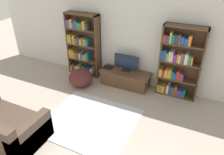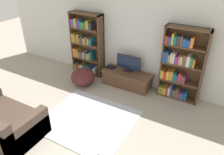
% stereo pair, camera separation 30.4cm
% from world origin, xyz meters
% --- Properties ---
extents(wall_back, '(8.80, 0.06, 2.60)m').
position_xyz_m(wall_back, '(0.00, 4.23, 1.30)').
color(wall_back, silver).
rests_on(wall_back, ground_plane).
extents(bookshelf_left, '(1.01, 0.30, 1.86)m').
position_xyz_m(bookshelf_left, '(-1.48, 4.05, 0.89)').
color(bookshelf_left, '#513823').
rests_on(bookshelf_left, ground_plane).
extents(bookshelf_right, '(1.01, 0.30, 1.86)m').
position_xyz_m(bookshelf_right, '(1.31, 4.05, 0.89)').
color(bookshelf_right, '#513823').
rests_on(bookshelf_right, ground_plane).
extents(tv_stand, '(1.40, 0.54, 0.43)m').
position_xyz_m(tv_stand, '(-0.03, 3.90, 0.22)').
color(tv_stand, brown).
rests_on(tv_stand, ground_plane).
extents(television, '(0.70, 0.16, 0.47)m').
position_xyz_m(television, '(-0.03, 3.97, 0.68)').
color(television, black).
rests_on(television, tv_stand).
extents(laptop, '(0.28, 0.23, 0.03)m').
position_xyz_m(laptop, '(-0.56, 3.92, 0.44)').
color(laptop, '#28282D').
rests_on(laptop, tv_stand).
extents(area_rug, '(1.96, 1.76, 0.02)m').
position_xyz_m(area_rug, '(-0.12, 2.14, 0.01)').
color(area_rug, '#B2B7C1').
rests_on(area_rug, ground_plane).
extents(couch_left_sectional, '(1.59, 0.99, 0.81)m').
position_xyz_m(couch_left_sectional, '(-1.39, 0.94, 0.28)').
color(couch_left_sectional, '#423328').
rests_on(couch_left_sectional, ground_plane).
extents(beanbag_ottoman, '(0.66, 0.66, 0.49)m').
position_xyz_m(beanbag_ottoman, '(-1.14, 3.34, 0.25)').
color(beanbag_ottoman, '#4C1E1E').
rests_on(beanbag_ottoman, ground_plane).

